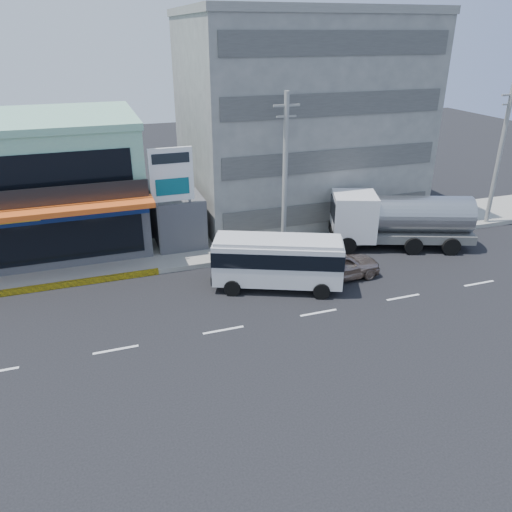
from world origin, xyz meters
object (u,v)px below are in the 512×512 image
at_px(concrete_building, 298,121).
at_px(tanker_truck, 396,219).
at_px(shop_building, 43,186).
at_px(minibus, 278,259).
at_px(utility_pole_near, 285,175).
at_px(satellite_dish, 176,193).
at_px(utility_pole_far, 499,156).
at_px(sedan, 338,265).
at_px(billboard, 172,181).

distance_m(concrete_building, tanker_truck, 10.69).
relative_size(shop_building, tanker_truck, 1.32).
bearing_deg(concrete_building, minibus, -117.02).
relative_size(concrete_building, utility_pole_near, 1.60).
relative_size(satellite_dish, utility_pole_far, 0.15).
distance_m(utility_pole_far, minibus, 18.79).
bearing_deg(tanker_truck, minibus, -162.33).
bearing_deg(utility_pole_near, concrete_building, 62.24).
height_order(shop_building, minibus, shop_building).
height_order(utility_pole_near, utility_pole_far, same).
relative_size(concrete_building, tanker_truck, 1.70).
height_order(concrete_building, utility_pole_near, concrete_building).
bearing_deg(concrete_building, shop_building, -176.65).
height_order(utility_pole_near, minibus, utility_pole_near).
xyz_separation_m(satellite_dish, utility_pole_near, (6.00, -3.60, 1.57)).
bearing_deg(satellite_dish, sedan, -45.56).
height_order(shop_building, utility_pole_near, utility_pole_near).
bearing_deg(minibus, utility_pole_far, 13.03).
height_order(billboard, tanker_truck, billboard).
height_order(satellite_dish, utility_pole_near, utility_pole_near).
distance_m(billboard, sedan, 10.94).
height_order(utility_pole_far, minibus, utility_pole_far).
height_order(shop_building, tanker_truck, shop_building).
bearing_deg(tanker_truck, concrete_building, 111.12).
relative_size(utility_pole_far, sedan, 2.01).
relative_size(satellite_dish, billboard, 0.22).
xyz_separation_m(billboard, tanker_truck, (13.89, -2.98, -3.01)).
bearing_deg(minibus, shop_building, 138.25).
height_order(satellite_dish, utility_pole_far, utility_pole_far).
bearing_deg(sedan, utility_pole_near, 17.92).
bearing_deg(shop_building, concrete_building, 3.35).
distance_m(minibus, sedan, 3.78).
bearing_deg(tanker_truck, shop_building, 160.15).
relative_size(minibus, sedan, 1.47).
bearing_deg(utility_pole_near, shop_building, 154.94).
bearing_deg(satellite_dish, billboard, -105.52).
height_order(concrete_building, utility_pole_far, concrete_building).
bearing_deg(sedan, minibus, 85.48).
height_order(shop_building, sedan, shop_building).
xyz_separation_m(utility_pole_near, minibus, (-2.00, -4.17, -3.40)).
distance_m(billboard, tanker_truck, 14.52).
height_order(concrete_building, tanker_truck, concrete_building).
bearing_deg(concrete_building, utility_pole_far, -32.35).
distance_m(satellite_dish, sedan, 11.29).
relative_size(satellite_dish, tanker_truck, 0.16).
bearing_deg(tanker_truck, utility_pole_near, 170.96).
height_order(shop_building, concrete_building, concrete_building).
relative_size(shop_building, utility_pole_far, 1.24).
bearing_deg(minibus, sedan, -0.86).
bearing_deg(utility_pole_near, utility_pole_far, 0.00).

